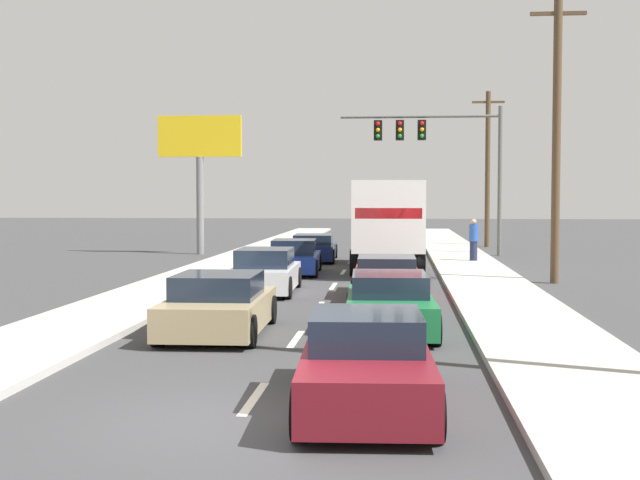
% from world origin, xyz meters
% --- Properties ---
extents(ground_plane, '(140.00, 140.00, 0.00)m').
position_xyz_m(ground_plane, '(0.00, 25.00, 0.00)').
color(ground_plane, '#3D3D3F').
extents(sidewalk_right, '(2.74, 80.00, 0.14)m').
position_xyz_m(sidewalk_right, '(4.92, 20.00, 0.07)').
color(sidewalk_right, '#B2AFA8').
rests_on(sidewalk_right, ground_plane).
extents(sidewalk_left, '(2.74, 80.00, 0.14)m').
position_xyz_m(sidewalk_left, '(-4.92, 20.00, 0.07)').
color(sidewalk_left, '#B2AFA8').
rests_on(sidewalk_left, ground_plane).
extents(lane_markings, '(0.14, 62.00, 0.01)m').
position_xyz_m(lane_markings, '(0.00, 21.24, 0.00)').
color(lane_markings, silver).
rests_on(lane_markings, ground_plane).
extents(car_navy, '(2.12, 4.71, 1.19)m').
position_xyz_m(car_navy, '(-1.65, 26.51, 0.56)').
color(car_navy, '#141E4C').
rests_on(car_navy, ground_plane).
extents(car_blue, '(2.03, 4.14, 1.28)m').
position_xyz_m(car_blue, '(-1.76, 20.36, 0.58)').
color(car_blue, '#1E389E').
rests_on(car_blue, ground_plane).
extents(car_white, '(1.97, 4.14, 1.33)m').
position_xyz_m(car_white, '(-1.89, 14.21, 0.61)').
color(car_white, white).
rests_on(car_white, ground_plane).
extents(car_tan, '(2.06, 4.19, 1.28)m').
position_xyz_m(car_tan, '(-1.68, 6.67, 0.59)').
color(car_tan, tan).
rests_on(car_tan, ground_plane).
extents(box_truck, '(2.87, 9.05, 3.42)m').
position_xyz_m(box_truck, '(1.62, 21.87, 1.99)').
color(box_truck, white).
rests_on(box_truck, ground_plane).
extents(car_red, '(2.00, 4.43, 1.17)m').
position_xyz_m(car_red, '(1.74, 13.50, 0.55)').
color(car_red, red).
rests_on(car_red, ground_plane).
extents(car_green, '(2.04, 4.45, 1.25)m').
position_xyz_m(car_green, '(1.88, 7.34, 0.58)').
color(car_green, '#196B38').
rests_on(car_green, ground_plane).
extents(car_maroon, '(1.98, 4.44, 1.30)m').
position_xyz_m(car_maroon, '(1.62, 0.92, 0.59)').
color(car_maroon, maroon).
rests_on(car_maroon, ground_plane).
extents(traffic_signal_mast, '(7.77, 0.69, 7.18)m').
position_xyz_m(traffic_signal_mast, '(3.46, 30.55, 5.52)').
color(traffic_signal_mast, '#595B56').
rests_on(traffic_signal_mast, ground_plane).
extents(utility_pole_mid, '(1.80, 0.28, 9.42)m').
position_xyz_m(utility_pole_mid, '(7.22, 17.78, 4.85)').
color(utility_pole_mid, brown).
rests_on(utility_pole_mid, ground_plane).
extents(utility_pole_far, '(1.80, 0.28, 8.72)m').
position_xyz_m(utility_pole_far, '(7.08, 37.55, 4.50)').
color(utility_pole_far, brown).
rests_on(utility_pole_far, ground_plane).
extents(roadside_billboard, '(4.15, 0.36, 6.82)m').
position_xyz_m(roadside_billboard, '(-7.66, 30.29, 4.89)').
color(roadside_billboard, slate).
rests_on(roadside_billboard, ground_plane).
extents(pedestrian_near_corner, '(0.38, 0.38, 1.76)m').
position_xyz_m(pedestrian_near_corner, '(5.27, 25.60, 1.02)').
color(pedestrian_near_corner, '#1E233F').
rests_on(pedestrian_near_corner, sidewalk_right).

